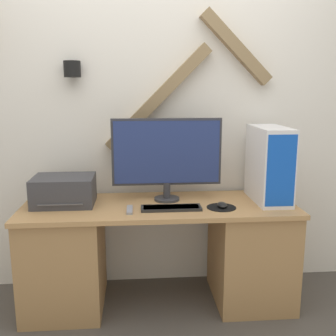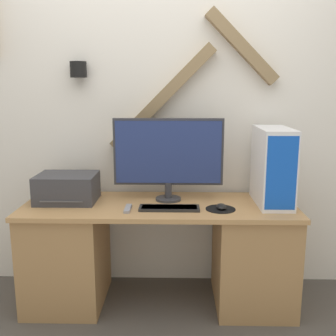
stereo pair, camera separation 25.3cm
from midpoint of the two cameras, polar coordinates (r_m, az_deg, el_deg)
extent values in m
plane|color=#4C4742|center=(2.61, 1.45, -22.18)|extent=(12.00, 12.00, 0.00)
cube|color=white|center=(2.84, 1.54, 9.52)|extent=(6.40, 0.05, 2.70)
cube|color=olive|center=(2.78, 1.78, 10.11)|extent=(0.74, 0.08, 0.74)
cube|color=olive|center=(2.85, 13.34, 16.78)|extent=(0.51, 0.08, 0.51)
cylinder|color=black|center=(2.82, -10.33, 13.90)|extent=(0.11, 0.11, 0.11)
cube|color=tan|center=(2.60, 1.51, -5.61)|extent=(1.78, 0.61, 0.03)
cube|color=#A4794B|center=(2.79, -11.95, -12.30)|extent=(0.50, 0.56, 0.67)
cube|color=#A4794B|center=(2.80, 14.85, -12.38)|extent=(0.50, 0.56, 0.67)
cylinder|color=#333338|center=(2.68, 2.75, -4.53)|extent=(0.17, 0.17, 0.02)
cylinder|color=#333338|center=(2.67, 2.77, -3.25)|extent=(0.05, 0.05, 0.11)
cube|color=#333338|center=(2.62, 2.82, 2.34)|extent=(0.73, 0.03, 0.45)
cube|color=navy|center=(2.60, 2.83, 2.28)|extent=(0.70, 0.01, 0.42)
cube|color=black|center=(2.48, 3.13, -5.88)|extent=(0.38, 0.12, 0.02)
cube|color=#424242|center=(2.48, 3.13, -5.76)|extent=(0.35, 0.10, 0.01)
cylinder|color=black|center=(2.52, 10.51, -5.92)|extent=(0.19, 0.19, 0.00)
ellipsoid|color=black|center=(2.52, 10.64, -5.55)|extent=(0.06, 0.10, 0.03)
cube|color=white|center=(2.67, 17.61, 0.22)|extent=(0.20, 0.44, 0.50)
cube|color=blue|center=(2.47, 19.00, -0.78)|extent=(0.18, 0.01, 0.45)
cube|color=#38383D|center=(2.69, -11.84, -2.86)|extent=(0.39, 0.30, 0.19)
cube|color=#515156|center=(2.62, -12.23, -4.44)|extent=(0.27, 0.14, 0.01)
cube|color=gray|center=(2.47, -2.93, -5.95)|extent=(0.04, 0.16, 0.02)
camera|label=1|loc=(0.13, -87.14, 0.59)|focal=42.00mm
camera|label=2|loc=(0.13, 92.86, -0.59)|focal=42.00mm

